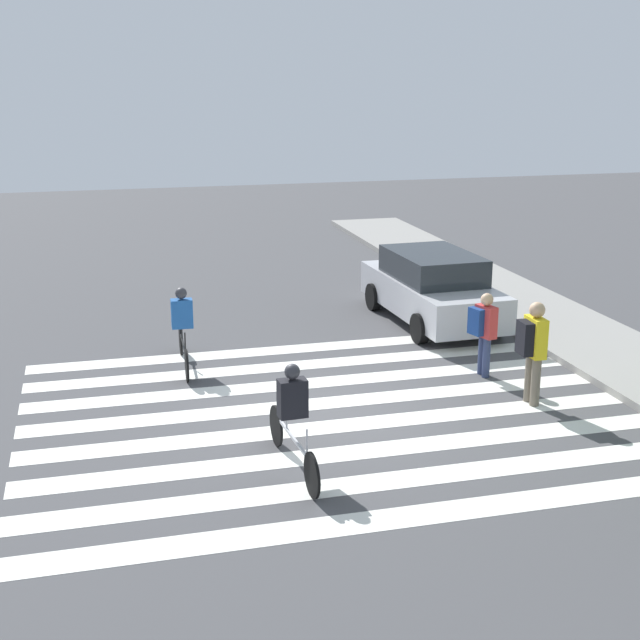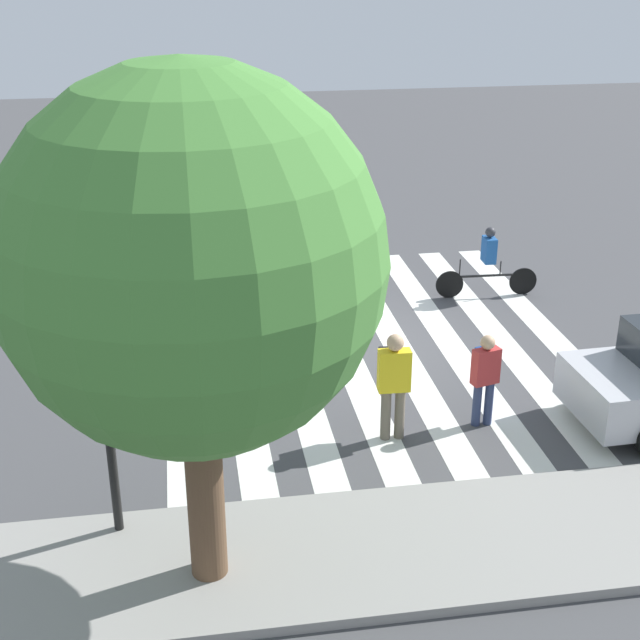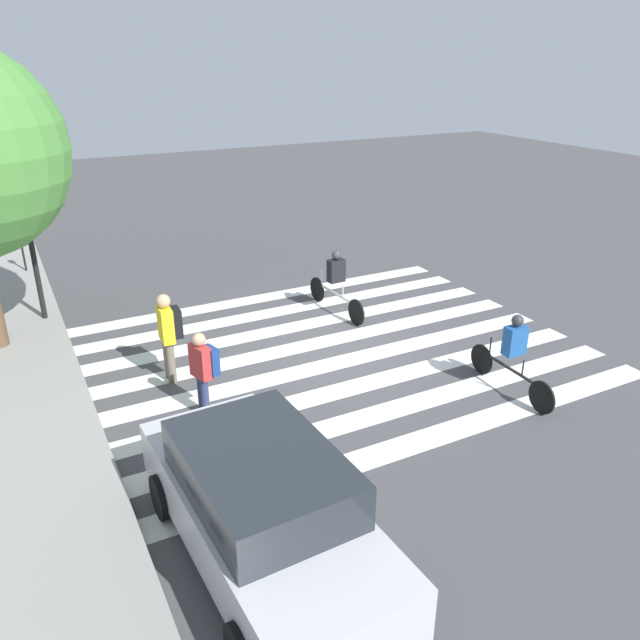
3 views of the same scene
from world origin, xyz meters
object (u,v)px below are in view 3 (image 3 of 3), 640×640
at_px(parking_meter, 21,243).
at_px(cyclist_near_curb, 513,351).
at_px(pedestrian_adult_tall_backpack, 203,368).
at_px(pedestrian_adult_yellow_jacket, 169,330).
at_px(cyclist_far_lane, 336,279).
at_px(car_parked_silver_sedan, 262,505).
at_px(traffic_light, 27,187).

bearing_deg(parking_meter, cyclist_near_curb, -146.88).
xyz_separation_m(pedestrian_adult_tall_backpack, pedestrian_adult_yellow_jacket, (1.54, 0.18, 0.12)).
distance_m(pedestrian_adult_tall_backpack, pedestrian_adult_yellow_jacket, 1.56).
bearing_deg(cyclist_far_lane, cyclist_near_curb, -171.94).
bearing_deg(parking_meter, cyclist_far_lane, -135.30).
distance_m(cyclist_far_lane, cyclist_near_curb, 5.04).
xyz_separation_m(pedestrian_adult_yellow_jacket, cyclist_near_curb, (-3.43, -5.49, -0.19)).
bearing_deg(pedestrian_adult_tall_backpack, car_parked_silver_sedan, 158.01).
relative_size(parking_meter, pedestrian_adult_tall_backpack, 0.81).
xyz_separation_m(pedestrian_adult_tall_backpack, car_parked_silver_sedan, (-3.62, 0.43, -0.12)).
bearing_deg(cyclist_near_curb, car_parked_silver_sedan, 109.05).
bearing_deg(pedestrian_adult_yellow_jacket, cyclist_far_lane, -69.22).
bearing_deg(cyclist_near_curb, pedestrian_adult_yellow_jacket, 60.27).
relative_size(cyclist_far_lane, cyclist_near_curb, 1.07).
xyz_separation_m(parking_meter, pedestrian_adult_yellow_jacket, (-8.10, -2.04, 0.09)).
relative_size(cyclist_far_lane, car_parked_silver_sedan, 0.53).
relative_size(traffic_light, cyclist_far_lane, 1.90).
distance_m(pedestrian_adult_yellow_jacket, car_parked_silver_sedan, 5.17).
bearing_deg(traffic_light, car_parked_silver_sedan, -170.56).
height_order(traffic_light, cyclist_near_curb, traffic_light).
bearing_deg(pedestrian_adult_tall_backpack, traffic_light, 4.01).
relative_size(parking_meter, car_parked_silver_sedan, 0.28).
distance_m(parking_meter, cyclist_far_lane, 9.28).
bearing_deg(pedestrian_adult_tall_backpack, pedestrian_adult_yellow_jacket, -8.69).
bearing_deg(cyclist_near_curb, parking_meter, 35.41).
bearing_deg(cyclist_far_lane, parking_meter, 41.33).
distance_m(pedestrian_adult_yellow_jacket, cyclist_near_curb, 6.47).
xyz_separation_m(pedestrian_adult_yellow_jacket, cyclist_far_lane, (1.51, -4.49, -0.19)).
height_order(traffic_light, cyclist_far_lane, traffic_light).
bearing_deg(parking_meter, pedestrian_adult_tall_backpack, -167.07).
bearing_deg(cyclist_near_curb, pedestrian_adult_tall_backpack, 72.70).
xyz_separation_m(traffic_light, pedestrian_adult_tall_backpack, (-5.67, -1.98, -2.28)).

